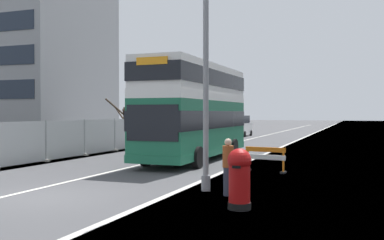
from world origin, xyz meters
The scene contains 12 objects.
ground centered at (0.65, 0.09, -0.05)m, with size 140.00×280.00×0.10m.
double_decker_bus centered at (0.72, 11.28, 2.67)m, with size 2.93×10.62×5.02m.
lamppost_foreground centered at (4.25, 2.79, 4.61)m, with size 0.29×0.70×9.70m.
red_pillar_postbox centered at (5.97, 0.52, 0.87)m, with size 0.63×0.63×1.59m.
roadworks_barrier centered at (5.13, 7.89, 0.66)m, with size 1.77×0.69×1.06m.
construction_site_fence centered at (-6.24, 12.99, 1.03)m, with size 0.44×17.20×2.14m.
car_oncoming_near centered at (-4.15, 28.89, 1.05)m, with size 1.95×4.18×2.26m.
car_receding_mid centered at (-3.35, 35.48, 1.03)m, with size 2.07×4.53×2.21m.
bare_tree_far_verge_near centered at (-11.81, 25.66, 1.99)m, with size 3.24×2.58×3.88m.
bare_tree_far_verge_mid centered at (-10.77, 33.67, 2.29)m, with size 3.36×2.45×4.45m.
pedestrian_at_kerb centered at (5.15, 2.25, 0.87)m, with size 0.34×0.34×1.73m.
backdrop_office_block centered at (-31.07, 30.49, 9.90)m, with size 23.39×14.53×19.79m.
Camera 1 is at (8.94, -10.68, 2.51)m, focal length 41.57 mm.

